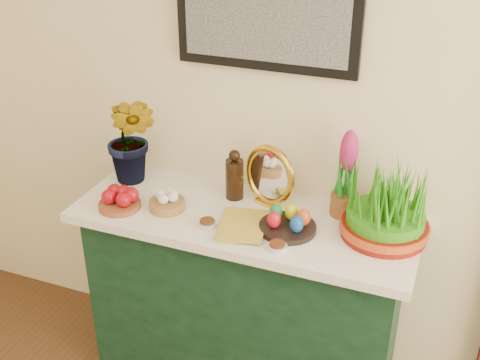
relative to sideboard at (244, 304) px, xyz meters
name	(u,v)px	position (x,y,z in m)	size (l,w,h in m)	color
sideboard	(244,304)	(0.00, 0.00, 0.00)	(1.30, 0.45, 0.85)	#163D25
tablecloth	(244,218)	(0.00, 0.00, 0.45)	(1.40, 0.55, 0.04)	white
hyacinth_green	(130,125)	(-0.56, 0.09, 0.74)	(0.27, 0.23, 0.55)	#1B7F1D
apple_bowl	(119,200)	(-0.50, -0.14, 0.50)	(0.23, 0.23, 0.09)	brown
garlic_basket	(167,202)	(-0.31, -0.08, 0.50)	(0.18, 0.18, 0.08)	#AC8745
vinegar_cruet	(235,177)	(-0.09, 0.11, 0.56)	(0.08, 0.08, 0.22)	black
mirror	(270,176)	(0.06, 0.12, 0.59)	(0.26, 0.15, 0.26)	gold
book	(220,223)	(-0.06, -0.13, 0.48)	(0.16, 0.24, 0.03)	gold
spice_dish_left	(207,223)	(-0.10, -0.14, 0.48)	(0.07, 0.07, 0.03)	silver
spice_dish_right	(277,246)	(0.20, -0.19, 0.48)	(0.07, 0.07, 0.03)	silver
egg_plate	(288,223)	(0.20, -0.05, 0.50)	(0.28, 0.28, 0.09)	black
hyacinth_pink	(347,178)	(0.38, 0.15, 0.63)	(0.11, 0.11, 0.37)	brown
wheatgrass_sabzeh	(387,208)	(0.55, 0.04, 0.59)	(0.34, 0.34, 0.28)	maroon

